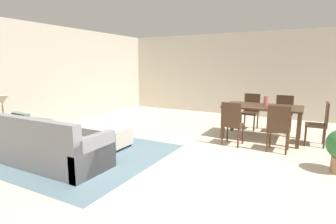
% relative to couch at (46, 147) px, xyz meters
% --- Properties ---
extents(ground_plane, '(10.80, 10.80, 0.00)m').
position_rel_couch_xyz_m(ground_plane, '(2.20, 1.11, -0.30)').
color(ground_plane, beige).
extents(wall_back, '(9.00, 0.12, 2.70)m').
position_rel_couch_xyz_m(wall_back, '(2.20, 6.11, 1.05)').
color(wall_back, '#BCB2A0').
rests_on(wall_back, ground_plane).
extents(wall_left, '(0.12, 11.00, 2.70)m').
position_rel_couch_xyz_m(wall_left, '(-2.30, 1.61, 1.05)').
color(wall_left, '#BCB2A0').
rests_on(wall_left, ground_plane).
extents(area_rug, '(3.00, 2.80, 0.01)m').
position_rel_couch_xyz_m(area_rug, '(0.11, 0.65, -0.29)').
color(area_rug, slate).
rests_on(area_rug, ground_plane).
extents(couch, '(2.19, 0.87, 0.86)m').
position_rel_couch_xyz_m(couch, '(0.00, 0.00, 0.00)').
color(couch, gray).
rests_on(couch, ground_plane).
extents(ottoman_table, '(0.97, 0.56, 0.41)m').
position_rel_couch_xyz_m(ottoman_table, '(0.22, 1.25, -0.06)').
color(ottoman_table, '#B7AD9E').
rests_on(ottoman_table, ground_plane).
extents(side_table, '(0.40, 0.40, 0.56)m').
position_rel_couch_xyz_m(side_table, '(-1.39, 0.15, 0.15)').
color(side_table, olive).
rests_on(side_table, ground_plane).
extents(table_lamp, '(0.26, 0.26, 0.53)m').
position_rel_couch_xyz_m(table_lamp, '(-1.39, 0.15, 0.68)').
color(table_lamp, brown).
rests_on(table_lamp, side_table).
extents(dining_table, '(1.66, 0.96, 0.76)m').
position_rel_couch_xyz_m(dining_table, '(2.94, 3.37, 0.37)').
color(dining_table, '#422B1C').
rests_on(dining_table, ground_plane).
extents(dining_chair_near_left, '(0.42, 0.42, 0.92)m').
position_rel_couch_xyz_m(dining_chair_near_left, '(2.48, 2.52, 0.22)').
color(dining_chair_near_left, '#422B1C').
rests_on(dining_chair_near_left, ground_plane).
extents(dining_chair_near_right, '(0.41, 0.41, 0.92)m').
position_rel_couch_xyz_m(dining_chair_near_right, '(3.38, 2.52, 0.22)').
color(dining_chair_near_right, '#422B1C').
rests_on(dining_chair_near_right, ground_plane).
extents(dining_chair_far_left, '(0.43, 0.43, 0.92)m').
position_rel_couch_xyz_m(dining_chair_far_left, '(2.53, 4.25, 0.22)').
color(dining_chair_far_left, '#422B1C').
rests_on(dining_chair_far_left, ground_plane).
extents(dining_chair_far_right, '(0.42, 0.42, 0.92)m').
position_rel_couch_xyz_m(dining_chair_far_right, '(3.32, 4.24, 0.22)').
color(dining_chair_far_right, '#422B1C').
rests_on(dining_chair_far_right, ground_plane).
extents(dining_chair_head_east, '(0.40, 0.40, 0.92)m').
position_rel_couch_xyz_m(dining_chair_head_east, '(4.10, 3.38, 0.22)').
color(dining_chair_head_east, '#422B1C').
rests_on(dining_chair_head_east, ground_plane).
extents(vase_centerpiece, '(0.10, 0.10, 0.22)m').
position_rel_couch_xyz_m(vase_centerpiece, '(3.00, 3.39, 0.58)').
color(vase_centerpiece, '#B26659').
rests_on(vase_centerpiece, dining_table).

